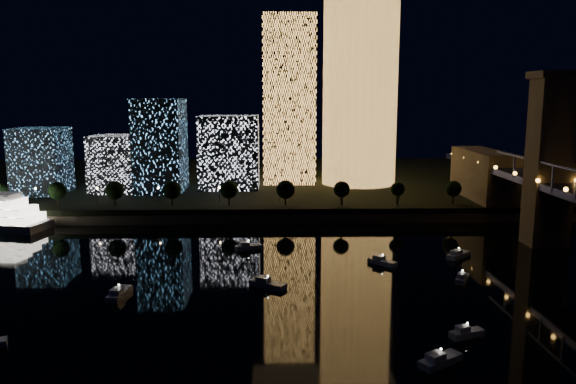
% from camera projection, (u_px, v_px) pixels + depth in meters
% --- Properties ---
extents(ground, '(520.00, 520.00, 0.00)m').
position_uv_depth(ground, '(345.00, 311.00, 113.74)').
color(ground, black).
rests_on(ground, ground).
extents(far_bank, '(420.00, 160.00, 5.00)m').
position_uv_depth(far_bank, '(303.00, 181.00, 270.98)').
color(far_bank, black).
rests_on(far_bank, ground).
extents(seawall, '(420.00, 6.00, 3.00)m').
position_uv_depth(seawall, '(315.00, 218.00, 194.29)').
color(seawall, '#6B5E4C').
rests_on(seawall, ground).
extents(tower_cylindrical, '(34.00, 34.00, 86.74)m').
position_uv_depth(tower_cylindrical, '(360.00, 84.00, 241.41)').
color(tower_cylindrical, '#FFB051').
rests_on(tower_cylindrical, far_bank).
extents(tower_rectangular, '(22.78, 22.78, 72.49)m').
position_uv_depth(tower_rectangular, '(289.00, 100.00, 248.15)').
color(tower_rectangular, '#FFB051').
rests_on(tower_rectangular, far_bank).
extents(midrise_blocks, '(94.77, 32.64, 37.20)m').
position_uv_depth(midrise_blocks, '(152.00, 154.00, 228.33)').
color(midrise_blocks, white).
rests_on(midrise_blocks, far_bank).
extents(motorboats, '(131.86, 76.23, 2.78)m').
position_uv_depth(motorboats, '(342.00, 289.00, 124.13)').
color(motorboats, silver).
rests_on(motorboats, ground).
extents(esplanade_trees, '(165.58, 6.63, 8.81)m').
position_uv_depth(esplanade_trees, '(217.00, 190.00, 197.72)').
color(esplanade_trees, black).
rests_on(esplanade_trees, far_bank).
extents(street_lamps, '(132.70, 0.70, 5.65)m').
position_uv_depth(street_lamps, '(219.00, 191.00, 203.88)').
color(street_lamps, black).
rests_on(street_lamps, far_bank).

